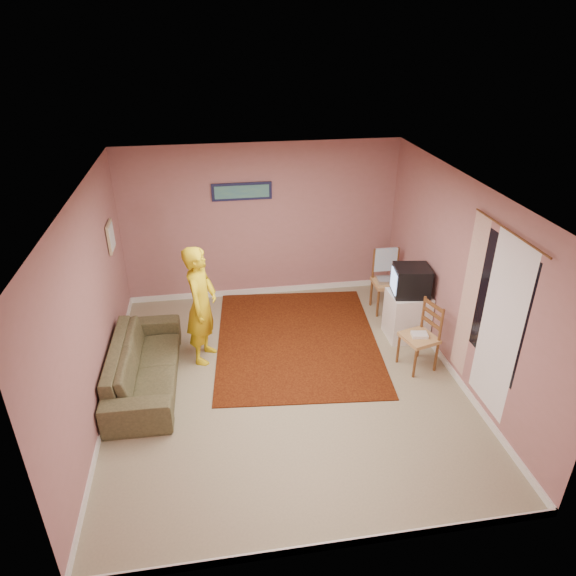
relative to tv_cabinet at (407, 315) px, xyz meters
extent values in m
plane|color=#9B9171|center=(-1.95, -0.78, -0.36)|extent=(5.00, 5.00, 0.00)
cube|color=#A56D6E|center=(-1.95, 1.72, 0.94)|extent=(4.50, 0.02, 2.60)
cube|color=#A56D6E|center=(-1.95, -3.28, 0.94)|extent=(4.50, 0.02, 2.60)
cube|color=#A56D6E|center=(-4.20, -0.78, 0.94)|extent=(0.02, 5.00, 2.60)
cube|color=#A56D6E|center=(0.30, -0.78, 0.94)|extent=(0.02, 5.00, 2.60)
cube|color=white|center=(-1.95, -0.78, 2.24)|extent=(4.50, 5.00, 0.02)
cube|color=white|center=(-1.95, 1.71, -0.31)|extent=(4.50, 0.02, 0.10)
cube|color=white|center=(-1.95, -3.27, -0.31)|extent=(4.50, 0.02, 0.10)
cube|color=white|center=(-4.19, -0.78, -0.31)|extent=(0.02, 5.00, 0.10)
cube|color=white|center=(0.29, -0.78, -0.31)|extent=(0.02, 5.00, 0.10)
cube|color=black|center=(0.29, -1.68, 1.09)|extent=(0.01, 1.10, 1.50)
cube|color=white|center=(0.28, -1.83, 0.89)|extent=(0.01, 0.75, 2.10)
cube|color=beige|center=(0.26, -1.13, 0.89)|extent=(0.01, 0.35, 2.10)
cylinder|color=brown|center=(0.25, -1.68, 1.96)|extent=(0.02, 1.40, 0.02)
cube|color=#15173A|center=(-2.25, 1.69, 1.49)|extent=(0.95, 0.03, 0.28)
cube|color=#306886|center=(-2.25, 1.67, 1.49)|extent=(0.86, 0.01, 0.20)
cube|color=#C7B688|center=(-4.17, 0.82, 1.19)|extent=(0.03, 0.38, 0.42)
cube|color=silver|center=(-4.15, 0.82, 1.19)|extent=(0.01, 0.30, 0.34)
cube|color=black|center=(-1.62, 0.15, -0.35)|extent=(2.60, 3.13, 0.02)
cube|color=white|center=(0.00, 0.00, 0.00)|extent=(0.57, 0.52, 0.72)
cube|color=black|center=(0.00, 0.00, 0.57)|extent=(0.55, 0.51, 0.43)
cube|color=#8CB2F2|center=(-0.25, 0.04, 0.57)|extent=(0.07, 0.35, 0.30)
cube|color=tan|center=(-0.03, 0.82, 0.13)|extent=(0.47, 0.44, 0.05)
cube|color=brown|center=(-0.03, 0.82, 0.39)|extent=(0.46, 0.05, 0.53)
cube|color=silver|center=(-0.03, 0.82, 0.19)|extent=(0.36, 0.28, 0.06)
cube|color=#98D2F9|center=(-0.03, 1.01, 0.46)|extent=(0.37, 0.05, 0.39)
cube|color=tan|center=(-0.12, -0.75, 0.10)|extent=(0.51, 0.53, 0.05)
cube|color=brown|center=(-0.12, -0.75, 0.35)|extent=(0.16, 0.43, 0.49)
cube|color=white|center=(-0.12, -0.75, 0.15)|extent=(0.23, 0.18, 0.04)
imported|color=brown|center=(-3.75, -0.54, -0.06)|extent=(0.85, 2.09, 0.60)
imported|color=gold|center=(-2.98, -0.07, 0.48)|extent=(0.58, 0.71, 1.69)
camera|label=1|loc=(-2.78, -6.18, 3.87)|focal=32.00mm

